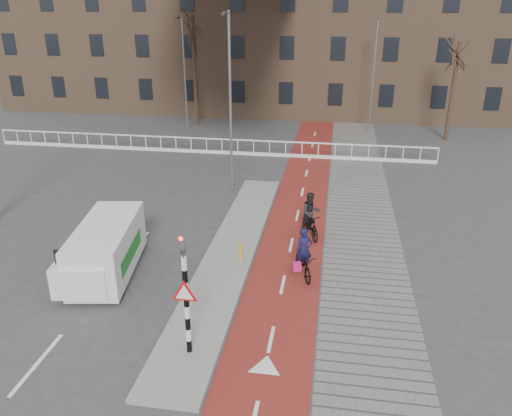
# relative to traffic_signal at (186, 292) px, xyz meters

# --- Properties ---
(ground) EXTENTS (120.00, 120.00, 0.00)m
(ground) POSITION_rel_traffic_signal_xyz_m (0.60, 2.02, -1.99)
(ground) COLOR #38383A
(ground) RESTS_ON ground
(bike_lane) EXTENTS (2.50, 60.00, 0.01)m
(bike_lane) POSITION_rel_traffic_signal_xyz_m (2.10, 12.02, -1.98)
(bike_lane) COLOR maroon
(bike_lane) RESTS_ON ground
(sidewalk) EXTENTS (3.00, 60.00, 0.01)m
(sidewalk) POSITION_rel_traffic_signal_xyz_m (4.90, 12.02, -1.98)
(sidewalk) COLOR slate
(sidewalk) RESTS_ON ground
(curb_island) EXTENTS (1.80, 16.00, 0.12)m
(curb_island) POSITION_rel_traffic_signal_xyz_m (-0.10, 6.02, -1.93)
(curb_island) COLOR gray
(curb_island) RESTS_ON ground
(traffic_signal) EXTENTS (0.80, 0.80, 3.68)m
(traffic_signal) POSITION_rel_traffic_signal_xyz_m (0.00, 0.00, 0.00)
(traffic_signal) COLOR black
(traffic_signal) RESTS_ON curb_island
(bollard) EXTENTS (0.12, 0.12, 0.69)m
(bollard) POSITION_rel_traffic_signal_xyz_m (0.39, 5.31, -1.53)
(bollard) COLOR #E4A70C
(bollard) RESTS_ON curb_island
(cyclist_near) EXTENTS (1.15, 1.80, 1.79)m
(cyclist_near) POSITION_rel_traffic_signal_xyz_m (2.74, 4.73, -1.38)
(cyclist_near) COLOR black
(cyclist_near) RESTS_ON bike_lane
(cyclist_far) EXTENTS (1.16, 1.82, 1.90)m
(cyclist_far) POSITION_rel_traffic_signal_xyz_m (2.77, 7.91, -1.19)
(cyclist_far) COLOR black
(cyclist_far) RESTS_ON bike_lane
(van) EXTENTS (2.40, 4.55, 1.86)m
(van) POSITION_rel_traffic_signal_xyz_m (-4.03, 3.85, -1.01)
(van) COLOR silver
(van) RESTS_ON ground
(railing) EXTENTS (28.00, 0.10, 0.99)m
(railing) POSITION_rel_traffic_signal_xyz_m (-4.40, 19.02, -1.68)
(railing) COLOR silver
(railing) RESTS_ON ground
(townhouse_row) EXTENTS (46.00, 10.00, 15.90)m
(townhouse_row) POSITION_rel_traffic_signal_xyz_m (-2.40, 34.02, 5.82)
(townhouse_row) COLOR #7F6047
(townhouse_row) RESTS_ON ground
(tree_mid) EXTENTS (0.28, 0.28, 7.96)m
(tree_mid) POSITION_rel_traffic_signal_xyz_m (-7.12, 26.64, 1.99)
(tree_mid) COLOR #302215
(tree_mid) RESTS_ON ground
(tree_right) EXTENTS (0.25, 0.25, 6.50)m
(tree_right) POSITION_rel_traffic_signal_xyz_m (11.14, 24.93, 1.26)
(tree_right) COLOR #302215
(tree_right) RESTS_ON ground
(streetlight_near) EXTENTS (0.12, 0.12, 8.55)m
(streetlight_near) POSITION_rel_traffic_signal_xyz_m (-1.37, 12.31, 2.28)
(streetlight_near) COLOR slate
(streetlight_near) RESTS_ON ground
(streetlight_left) EXTENTS (0.12, 0.12, 8.01)m
(streetlight_left) POSITION_rel_traffic_signal_xyz_m (-7.40, 24.97, 2.01)
(streetlight_left) COLOR slate
(streetlight_left) RESTS_ON ground
(streetlight_right) EXTENTS (0.12, 0.12, 8.02)m
(streetlight_right) POSITION_rel_traffic_signal_xyz_m (5.96, 26.40, 2.02)
(streetlight_right) COLOR slate
(streetlight_right) RESTS_ON ground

